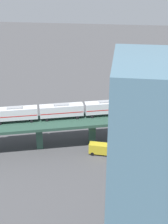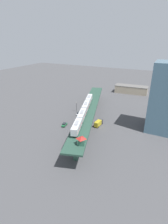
{
  "view_description": "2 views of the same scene",
  "coord_description": "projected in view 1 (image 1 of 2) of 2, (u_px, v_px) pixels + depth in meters",
  "views": [
    {
      "loc": [
        80.26,
        -0.22,
        46.86
      ],
      "look_at": [
        1.75,
        -10.55,
        9.5
      ],
      "focal_mm": 50.0,
      "sensor_mm": 36.0,
      "label": 1
    },
    {
      "loc": [
        40.52,
        -87.86,
        46.35
      ],
      "look_at": [
        1.75,
        -10.55,
        9.5
      ],
      "focal_mm": 28.0,
      "sensor_mm": 36.0,
      "label": 2
    }
  ],
  "objects": [
    {
      "name": "street_car_green",
      "position": [
        78.0,
        121.0,
        101.34
      ],
      "size": [
        2.47,
        4.63,
        1.89
      ],
      "color": "#1E6638",
      "rests_on": "ground"
    },
    {
      "name": "subway_train",
      "position": [
        84.0,
        109.0,
        87.11
      ],
      "size": [
        17.18,
        48.46,
        4.45
      ],
      "color": "silver",
      "rests_on": "elevated_viaduct"
    },
    {
      "name": "elevated_viaduct",
      "position": [
        121.0,
        120.0,
        88.98
      ],
      "size": [
        34.82,
        90.46,
        8.0
      ],
      "color": "#244135",
      "rests_on": "ground"
    },
    {
      "name": "office_tower",
      "position": [
        161.0,
        176.0,
        47.2
      ],
      "size": [
        16.0,
        16.0,
        36.0
      ],
      "color": "slate",
      "rests_on": "ground"
    },
    {
      "name": "delivery_truck",
      "position": [
        102.0,
        149.0,
        84.48
      ],
      "size": [
        2.73,
        7.32,
        3.2
      ],
      "color": "#333338",
      "rests_on": "ground"
    },
    {
      "name": "street_lamp",
      "position": [
        146.0,
        111.0,
        101.11
      ],
      "size": [
        0.44,
        0.44,
        6.94
      ],
      "color": "black",
      "rests_on": "ground"
    },
    {
      "name": "ground_plane",
      "position": [
        120.0,
        141.0,
        91.93
      ],
      "size": [
        400.0,
        400.0,
        0.0
      ],
      "primitive_type": "plane",
      "color": "#424244"
    },
    {
      "name": "street_car_silver",
      "position": [
        132.0,
        124.0,
        99.34
      ],
      "size": [
        2.21,
        4.52,
        1.89
      ],
      "color": "#B7BABF",
      "rests_on": "ground"
    }
  ]
}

